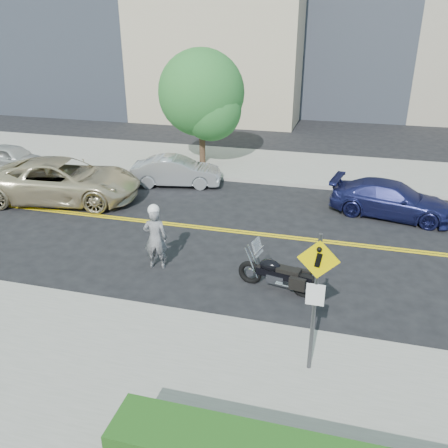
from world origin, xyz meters
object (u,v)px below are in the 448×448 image
suv (63,180)px  motorcyclist (155,237)px  parked_car_silver (176,171)px  pedestrian_sign (316,291)px  parked_car_white (12,158)px  parked_car_blue (391,199)px  motorcycle (278,267)px

suv → motorcyclist: bearing=-135.5°
suv → parked_car_silver: 4.58m
pedestrian_sign → parked_car_white: pedestrian_sign is taller
suv → parked_car_white: bearing=48.7°
pedestrian_sign → parked_car_blue: pedestrian_sign is taller
parked_car_silver → parked_car_white: bearing=78.7°
parked_car_white → suv: bearing=-116.7°
motorcycle → parked_car_white: size_ratio=0.61×
suv → pedestrian_sign: bearing=-135.2°
pedestrian_sign → motorcycle: (-1.13, 3.05, -1.30)m
parked_car_silver → parked_car_blue: 8.71m
motorcycle → parked_car_white: motorcycle is taller
pedestrian_sign → motorcyclist: 5.86m
suv → parked_car_silver: suv is taller
motorcyclist → motorcycle: size_ratio=0.90×
suv → parked_car_white: suv is taller
parked_car_white → parked_car_silver: 8.08m
parked_car_white → parked_car_blue: parked_car_blue is taller
motorcyclist → motorcycle: (3.57, -0.30, -0.31)m
pedestrian_sign → suv: pedestrian_sign is taller
pedestrian_sign → motorcyclist: bearing=144.4°
suv → motorcycle: bearing=-124.8°
suv → parked_car_silver: bearing=-60.9°
parked_car_silver → pedestrian_sign: bearing=-158.5°
motorcyclist → suv: (-5.53, 4.06, -0.15)m
parked_car_blue → suv: bearing=108.4°
motorcyclist → parked_car_white: 12.15m
pedestrian_sign → motorcycle: size_ratio=1.38×
parked_car_white → parked_car_blue: bearing=-88.5°
pedestrian_sign → suv: 12.69m
motorcycle → parked_car_silver: bearing=139.2°
motorcyclist → suv: motorcyclist is taller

